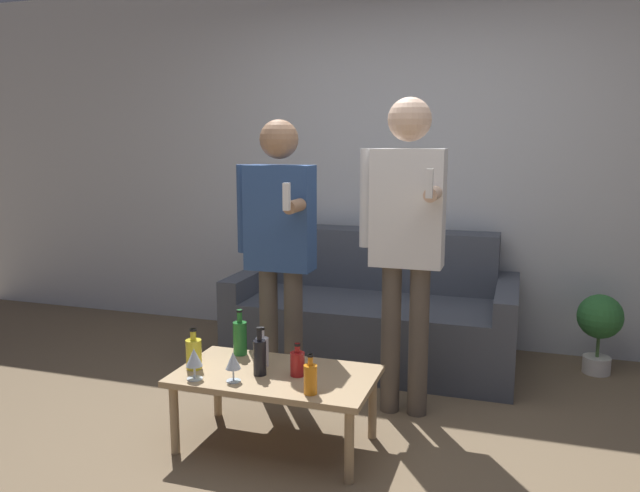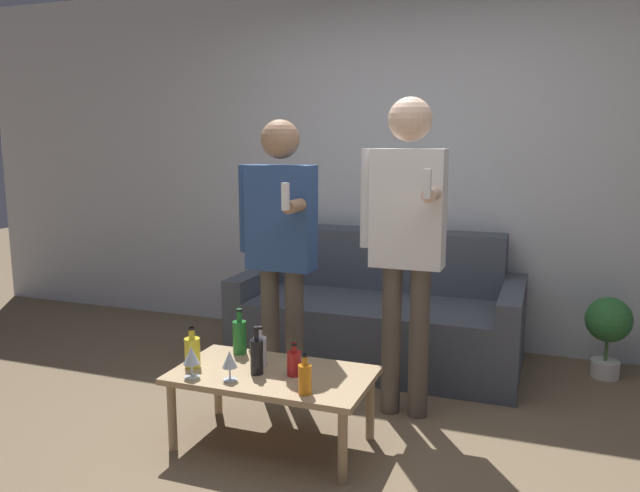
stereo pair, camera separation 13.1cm
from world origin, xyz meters
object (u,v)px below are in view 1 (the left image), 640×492
object	(u,v)px
bottle_orange	(297,363)
person_standing_right	(406,229)
couch	(375,314)
person_standing_left	(279,238)
coffee_table	(276,381)

from	to	relation	value
bottle_orange	person_standing_right	xyz separation A→B (m)	(0.41, 0.58, 0.60)
couch	person_standing_left	size ratio (longest dim) A/B	1.17
coffee_table	person_standing_right	xyz separation A→B (m)	(0.53, 0.58, 0.71)
coffee_table	person_standing_left	xyz separation A→B (m)	(-0.18, 0.52, 0.63)
coffee_table	couch	bearing A→B (deg)	82.76
bottle_orange	coffee_table	bearing A→B (deg)	-177.82
couch	person_standing_left	distance (m)	1.16
couch	coffee_table	xyz separation A→B (m)	(-0.18, -1.41, 0.03)
couch	coffee_table	distance (m)	1.42
bottle_orange	couch	bearing A→B (deg)	87.37
bottle_orange	person_standing_right	distance (m)	0.93
bottle_orange	person_standing_left	world-z (taller)	person_standing_left
coffee_table	person_standing_left	size ratio (longest dim) A/B	0.60
person_standing_right	bottle_orange	bearing A→B (deg)	-125.69
couch	person_standing_left	bearing A→B (deg)	-112.07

